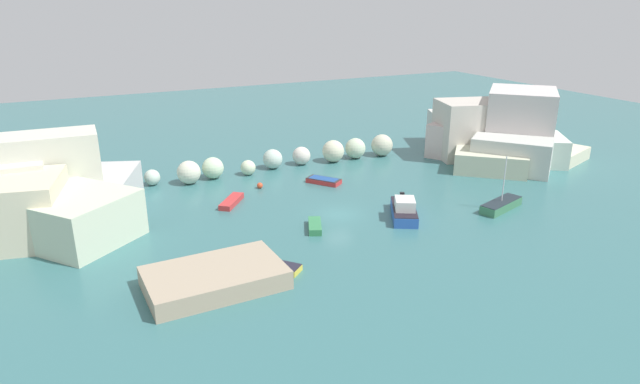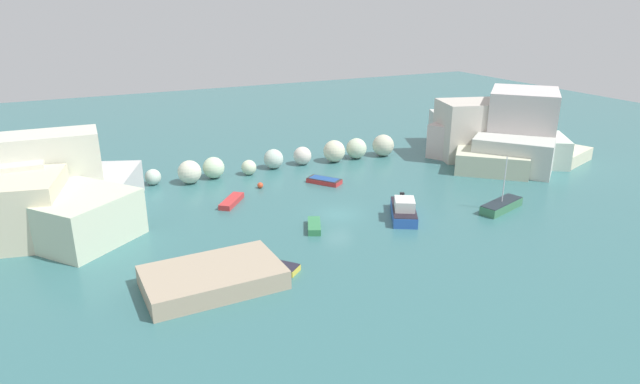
{
  "view_description": "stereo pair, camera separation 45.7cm",
  "coord_description": "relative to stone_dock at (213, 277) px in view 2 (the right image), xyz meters",
  "views": [
    {
      "loc": [
        -22.76,
        -41.88,
        19.25
      ],
      "look_at": [
        0.0,
        3.94,
        1.0
      ],
      "focal_mm": 30.57,
      "sensor_mm": 36.0,
      "label": 1
    },
    {
      "loc": [
        -22.35,
        -42.08,
        19.25
      ],
      "look_at": [
        0.0,
        3.94,
        1.0
      ],
      "focal_mm": 30.57,
      "sensor_mm": 36.0,
      "label": 2
    }
  ],
  "objects": [
    {
      "name": "moored_boat_4",
      "position": [
        6.07,
        15.3,
        -0.43
      ],
      "size": [
        3.44,
        3.91,
        0.53
      ],
      "rotation": [
        0.0,
        0.0,
        0.9
      ],
      "color": "red",
      "rests_on": "cove_water"
    },
    {
      "name": "moored_boat_1",
      "position": [
        17.17,
        16.99,
        -0.4
      ],
      "size": [
        3.46,
        3.96,
        0.56
      ],
      "rotation": [
        0.0,
        0.0,
        5.33
      ],
      "color": "red",
      "rests_on": "cove_water"
    },
    {
      "name": "moored_boat_2",
      "position": [
        10.75,
        6.03,
        -0.41
      ],
      "size": [
        2.31,
        3.36,
        0.57
      ],
      "rotation": [
        0.0,
        0.0,
        4.29
      ],
      "color": "#34834F",
      "rests_on": "cove_water"
    },
    {
      "name": "rock_breakwater",
      "position": [
        15.64,
        23.99,
        0.54
      ],
      "size": [
        35.3,
        3.64,
        2.77
      ],
      "color": "silver",
      "rests_on": "ground"
    },
    {
      "name": "channel_buoy",
      "position": [
        10.25,
        18.49,
        -0.37
      ],
      "size": [
        0.64,
        0.64,
        0.64
      ],
      "primitive_type": "sphere",
      "color": "#E04C28",
      "rests_on": "cove_water"
    },
    {
      "name": "moored_boat_5",
      "position": [
        5.02,
        0.27,
        -0.44
      ],
      "size": [
        3.09,
        3.3,
        0.5
      ],
      "rotation": [
        0.0,
        0.0,
        5.41
      ],
      "color": "yellow",
      "rests_on": "cove_water"
    },
    {
      "name": "moored_boat_3",
      "position": [
        -2.1,
        2.1,
        -0.4
      ],
      "size": [
        1.99,
        2.83,
        0.58
      ],
      "rotation": [
        0.0,
        0.0,
        1.85
      ],
      "color": "navy",
      "rests_on": "cove_water"
    },
    {
      "name": "moored_boat_6",
      "position": [
        28.93,
        2.31,
        -0.24
      ],
      "size": [
        5.53,
        3.1,
        5.33
      ],
      "rotation": [
        0.0,
        0.0,
        3.44
      ],
      "color": "#3E7A54",
      "rests_on": "cove_water"
    },
    {
      "name": "cliff_headland_right",
      "position": [
        41.15,
        16.11,
        2.24
      ],
      "size": [
        20.01,
        21.68,
        8.64
      ],
      "color": "beige",
      "rests_on": "ground"
    },
    {
      "name": "stone_dock",
      "position": [
        0.0,
        0.0,
        0.0
      ],
      "size": [
        9.65,
        6.09,
        1.38
      ],
      "primitive_type": "cube",
      "rotation": [
        0.0,
        0.0,
        0.03
      ],
      "color": "tan",
      "rests_on": "ground"
    },
    {
      "name": "moored_boat_0",
      "position": [
        19.38,
        4.81,
        0.05
      ],
      "size": [
        4.74,
        6.05,
        1.98
      ],
      "rotation": [
        0.0,
        0.0,
        4.19
      ],
      "color": "#2C5AB3",
      "rests_on": "cove_water"
    },
    {
      "name": "cliff_headland_left",
      "position": [
        -10.67,
        18.69,
        1.7
      ],
      "size": [
        17.96,
        23.05,
        7.7
      ],
      "color": "beige",
      "rests_on": "ground"
    },
    {
      "name": "cove_water",
      "position": [
        14.25,
        8.1,
        -0.69
      ],
      "size": [
        160.0,
        160.0,
        0.0
      ],
      "primitive_type": "plane",
      "color": "#376C6F",
      "rests_on": "ground"
    }
  ]
}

